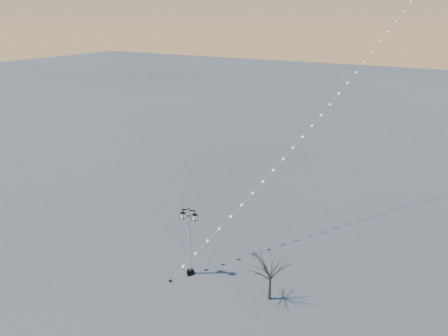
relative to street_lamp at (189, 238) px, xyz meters
The scene contains 4 objects.
ground 3.78m from the street_lamp, 102.53° to the right, with size 300.00×300.00×0.00m, color #474848.
street_lamp is the anchor object (origin of this frame).
bare_tree 6.56m from the street_lamp, ahead, with size 2.12×2.12×3.52m.
kite_train 19.86m from the street_lamp, 69.96° to the left, with size 13.71×35.93×26.77m.
Camera 1 is at (16.72, -20.93, 18.84)m, focal length 34.31 mm.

